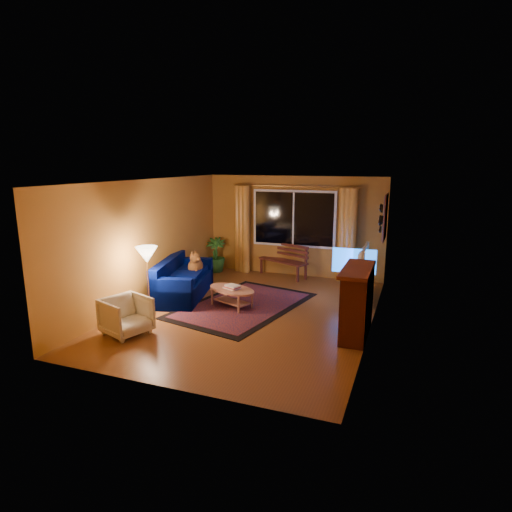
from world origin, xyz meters
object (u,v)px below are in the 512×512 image
(bench, at_px, (283,269))
(floor_lamp, at_px, (148,282))
(coffee_table, at_px, (232,298))
(sofa, at_px, (184,278))
(tv_console, at_px, (358,288))
(armchair, at_px, (126,314))

(bench, height_order, floor_lamp, floor_lamp)
(coffee_table, bearing_deg, sofa, 167.32)
(tv_console, bearing_deg, sofa, -177.28)
(armchair, distance_m, floor_lamp, 0.98)
(armchair, relative_size, tv_console, 0.58)
(floor_lamp, distance_m, tv_console, 4.26)
(bench, distance_m, armchair, 4.68)
(tv_console, bearing_deg, bench, 134.02)
(bench, relative_size, sofa, 0.67)
(sofa, height_order, armchair, sofa)
(floor_lamp, distance_m, coffee_table, 1.66)
(coffee_table, bearing_deg, tv_console, 30.97)
(bench, distance_m, sofa, 2.78)
(sofa, relative_size, coffee_table, 1.86)
(bench, height_order, sofa, sofa)
(armchair, xyz_separation_m, coffee_table, (1.10, 1.86, -0.16))
(armchair, relative_size, coffee_table, 0.66)
(bench, height_order, tv_console, tv_console)
(tv_console, bearing_deg, armchair, -150.65)
(floor_lamp, bearing_deg, armchair, -79.08)
(armchair, xyz_separation_m, floor_lamp, (-0.18, 0.92, 0.30))
(armchair, bearing_deg, coffee_table, -10.93)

